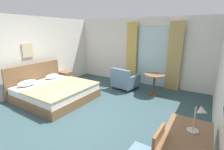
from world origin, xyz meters
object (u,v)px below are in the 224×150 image
object	(u,v)px
bed	(54,91)
round_cafe_table	(154,80)
nightstand	(65,77)
framed_picture	(28,50)
armchair_by_window	(125,80)
desk_lamp	(199,115)

from	to	relation	value
bed	round_cafe_table	xyz separation A→B (m)	(2.49, 1.94, 0.25)
nightstand	round_cafe_table	size ratio (longest dim) A/B	0.73
round_cafe_table	framed_picture	world-z (taller)	framed_picture
armchair_by_window	framed_picture	size ratio (longest dim) A/B	1.98
nightstand	framed_picture	world-z (taller)	framed_picture
round_cafe_table	framed_picture	distance (m)	4.21
bed	round_cafe_table	world-z (taller)	bed
desk_lamp	framed_picture	distance (m)	5.16
bed	nightstand	world-z (taller)	bed
round_cafe_table	framed_picture	xyz separation A→B (m)	(-3.62, -1.94, 0.92)
bed	nightstand	bearing A→B (deg)	124.96
bed	framed_picture	size ratio (longest dim) A/B	4.64
framed_picture	nightstand	bearing A→B (deg)	79.99
nightstand	armchair_by_window	bearing A→B (deg)	15.26
nightstand	framed_picture	size ratio (longest dim) A/B	1.11
armchair_by_window	nightstand	bearing A→B (deg)	-164.74
desk_lamp	armchair_by_window	bearing A→B (deg)	130.75
round_cafe_table	armchair_by_window	bearing A→B (deg)	-178.87
desk_lamp	round_cafe_table	bearing A→B (deg)	116.16
nightstand	desk_lamp	bearing A→B (deg)	-25.13
desk_lamp	armchair_by_window	size ratio (longest dim) A/B	0.51
bed	desk_lamp	distance (m)	4.12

